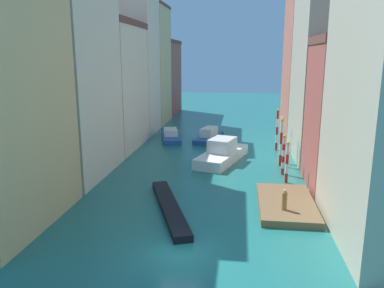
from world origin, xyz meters
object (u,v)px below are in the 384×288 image
mooring_pole_2 (281,142)px  motorboat_1 (171,136)px  person_on_dock (285,200)px  gondola_black (169,207)px  motorboat_0 (209,135)px  mooring_pole_4 (277,129)px  waterfront_dock (286,204)px  vaporetto_white (222,153)px  mooring_pole_3 (281,139)px  mooring_pole_1 (283,154)px  mooring_pole_0 (287,162)px

mooring_pole_2 → motorboat_1: mooring_pole_2 is taller
person_on_dock → gondola_black: size_ratio=0.15×
person_on_dock → motorboat_0: person_on_dock is taller
mooring_pole_2 → gondola_black: size_ratio=0.48×
mooring_pole_4 → gondola_black: 22.17m
waterfront_dock → mooring_pole_2: mooring_pole_2 is taller
person_on_dock → mooring_pole_4: mooring_pole_4 is taller
waterfront_dock → vaporetto_white: (-5.49, 12.46, 0.62)m
mooring_pole_3 → vaporetto_white: bearing=-178.4°
waterfront_dock → mooring_pole_1: size_ratio=1.98×
gondola_black → motorboat_0: size_ratio=1.35×
vaporetto_white → motorboat_1: 12.83m
mooring_pole_2 → vaporetto_white: size_ratio=0.52×
mooring_pole_2 → vaporetto_white: mooring_pole_2 is taller
vaporetto_white → gondola_black: bearing=-102.5°
vaporetto_white → waterfront_dock: bearing=-66.2°
person_on_dock → mooring_pole_3: mooring_pole_3 is taller
person_on_dock → mooring_pole_4: 20.06m
mooring_pole_4 → gondola_black: size_ratio=0.49×
person_on_dock → mooring_pole_0: size_ratio=0.40×
mooring_pole_1 → vaporetto_white: (-6.05, 4.08, -1.12)m
waterfront_dock → person_on_dock: size_ratio=5.07×
motorboat_0 → motorboat_1: bearing=-178.5°
mooring_pole_1 → mooring_pole_3: size_ratio=0.78×
waterfront_dock → gondola_black: waterfront_dock is taller
mooring_pole_0 → motorboat_0: mooring_pole_0 is taller
mooring_pole_0 → motorboat_1: (-13.71, 16.92, -1.43)m
mooring_pole_0 → waterfront_dock: bearing=-96.1°
mooring_pole_0 → mooring_pole_4: mooring_pole_4 is taller
mooring_pole_0 → motorboat_0: bearing=116.4°
waterfront_dock → motorboat_1: 26.28m
mooring_pole_3 → mooring_pole_4: (0.04, 5.52, 0.04)m
motorboat_1 → mooring_pole_2: bearing=-39.9°
mooring_pole_2 → vaporetto_white: (-6.11, 1.10, -1.68)m
person_on_dock → mooring_pole_1: mooring_pole_1 is taller
mooring_pole_0 → gondola_black: bearing=-140.5°
mooring_pole_0 → motorboat_1: mooring_pole_0 is taller
mooring_pole_0 → mooring_pole_2: 5.51m
motorboat_0 → vaporetto_white: bearing=-77.5°
waterfront_dock → gondola_black: size_ratio=0.74×
waterfront_dock → person_on_dock: bearing=-101.3°
mooring_pole_3 → motorboat_1: (-13.83, 10.17, -2.04)m
mooring_pole_1 → gondola_black: size_ratio=0.37×
mooring_pole_1 → motorboat_0: 16.85m
person_on_dock → gondola_black: 8.34m
waterfront_dock → motorboat_0: size_ratio=1.00×
mooring_pole_2 → mooring_pole_3: (0.13, 1.27, -0.00)m
person_on_dock → vaporetto_white: (-5.12, 14.29, -0.35)m
person_on_dock → mooring_pole_0: 7.81m
waterfront_dock → gondola_black: (-8.65, -1.77, -0.00)m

